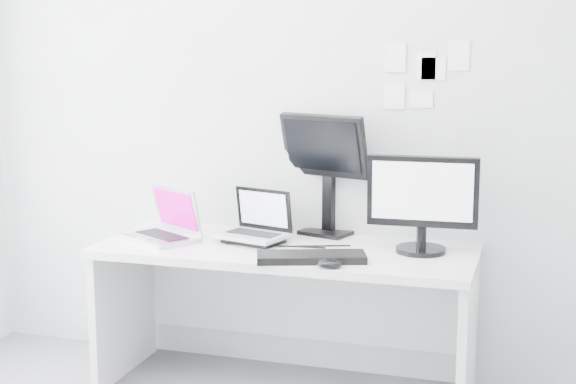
# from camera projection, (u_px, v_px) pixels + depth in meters

# --- Properties ---
(back_wall) EXTENTS (3.60, 0.00, 3.60)m
(back_wall) POSITION_uv_depth(u_px,v_px,m) (306.00, 111.00, 4.24)
(back_wall) COLOR silver
(back_wall) RESTS_ON ground
(desk) EXTENTS (1.80, 0.70, 0.73)m
(desk) POSITION_uv_depth(u_px,v_px,m) (285.00, 320.00, 4.08)
(desk) COLOR white
(desk) RESTS_ON ground
(macbook) EXTENTS (0.45, 0.42, 0.27)m
(macbook) POSITION_uv_depth(u_px,v_px,m) (159.00, 213.00, 4.13)
(macbook) COLOR #ABACB0
(macbook) RESTS_ON desk
(speaker) EXTENTS (0.10, 0.10, 0.17)m
(speaker) POSITION_uv_depth(u_px,v_px,m) (274.00, 217.00, 4.30)
(speaker) COLOR black
(speaker) RESTS_ON desk
(dell_laptop) EXTENTS (0.37, 0.32, 0.26)m
(dell_laptop) POSITION_uv_depth(u_px,v_px,m) (252.00, 216.00, 4.08)
(dell_laptop) COLOR #A5A7AD
(dell_laptop) RESTS_ON desk
(rear_monitor) EXTENTS (0.49, 0.30, 0.63)m
(rear_monitor) POSITION_uv_depth(u_px,v_px,m) (326.00, 173.00, 4.22)
(rear_monitor) COLOR black
(rear_monitor) RESTS_ON desk
(samsung_monitor) EXTENTS (0.52, 0.26, 0.47)m
(samsung_monitor) POSITION_uv_depth(u_px,v_px,m) (422.00, 203.00, 3.88)
(samsung_monitor) COLOR black
(samsung_monitor) RESTS_ON desk
(keyboard) EXTENTS (0.51, 0.32, 0.03)m
(keyboard) POSITION_uv_depth(u_px,v_px,m) (311.00, 257.00, 3.76)
(keyboard) COLOR black
(keyboard) RESTS_ON desk
(mouse) EXTENTS (0.12, 0.08, 0.04)m
(mouse) POSITION_uv_depth(u_px,v_px,m) (330.00, 264.00, 3.64)
(mouse) COLOR black
(mouse) RESTS_ON desk
(wall_note_0) EXTENTS (0.10, 0.00, 0.14)m
(wall_note_0) POSITION_uv_depth(u_px,v_px,m) (395.00, 57.00, 4.06)
(wall_note_0) COLOR white
(wall_note_0) RESTS_ON back_wall
(wall_note_1) EXTENTS (0.09, 0.00, 0.13)m
(wall_note_1) POSITION_uv_depth(u_px,v_px,m) (426.00, 66.00, 4.02)
(wall_note_1) COLOR white
(wall_note_1) RESTS_ON back_wall
(wall_note_2) EXTENTS (0.10, 0.00, 0.14)m
(wall_note_2) POSITION_uv_depth(u_px,v_px,m) (459.00, 55.00, 3.97)
(wall_note_2) COLOR white
(wall_note_2) RESTS_ON back_wall
(wall_note_3) EXTENTS (0.11, 0.00, 0.08)m
(wall_note_3) POSITION_uv_depth(u_px,v_px,m) (421.00, 99.00, 4.06)
(wall_note_3) COLOR white
(wall_note_3) RESTS_ON back_wall
(wall_note_4) EXTENTS (0.10, 0.00, 0.12)m
(wall_note_4) POSITION_uv_depth(u_px,v_px,m) (394.00, 96.00, 4.09)
(wall_note_4) COLOR white
(wall_note_4) RESTS_ON back_wall
(wall_note_5) EXTENTS (0.12, 0.00, 0.11)m
(wall_note_5) POSITION_uv_depth(u_px,v_px,m) (433.00, 69.00, 4.02)
(wall_note_5) COLOR white
(wall_note_5) RESTS_ON back_wall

